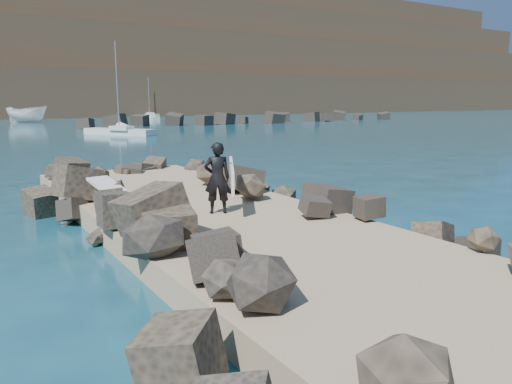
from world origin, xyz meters
TOP-DOWN VIEW (x-y plane):
  - ground at (0.00, 0.00)m, footprint 800.00×800.00m
  - jetty at (0.00, -2.00)m, footprint 6.00×26.00m
  - riprap_left at (-2.90, -1.50)m, footprint 2.60×22.00m
  - riprap_right at (2.90, -1.50)m, footprint 2.60×22.00m
  - breakwater_secondary at (35.00, 55.00)m, footprint 52.00×4.00m
  - headland at (10.00, 160.00)m, footprint 360.00×140.00m
  - surfboard_resting at (-2.32, 2.44)m, footprint 1.05×2.61m
  - boat_imported at (5.10, 75.79)m, footprint 6.85×6.19m
  - surfer_with_board at (0.06, 0.98)m, footprint 1.46×2.17m
  - sailboat_f at (30.11, 89.17)m, footprint 2.38×5.81m
  - sailboat_c at (9.17, 40.47)m, footprint 5.88×7.63m
  - sailboat_d at (24.57, 73.84)m, footprint 1.46×6.20m

SIDE VIEW (x-z plane):
  - ground at x=0.00m, z-range 0.00..0.00m
  - jetty at x=0.00m, z-range 0.00..0.60m
  - sailboat_c at x=9.17m, z-range -4.42..5.12m
  - sailboat_d at x=24.57m, z-range -3.43..4.12m
  - sailboat_f at x=30.11m, z-range -3.15..3.84m
  - riprap_left at x=-2.90m, z-range 0.00..1.00m
  - riprap_right at x=2.90m, z-range 0.00..1.00m
  - breakwater_secondary at x=35.00m, z-range 0.00..1.20m
  - surfboard_resting at x=-2.32m, z-range 1.00..1.08m
  - boat_imported at x=5.10m, z-range 0.00..2.60m
  - surfer_with_board at x=0.06m, z-range 0.61..2.55m
  - headland at x=10.00m, z-range 0.00..32.00m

